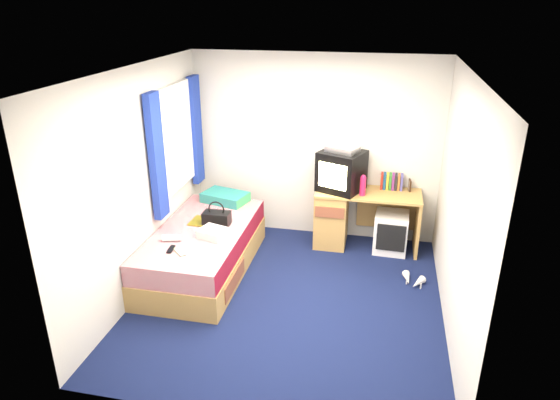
% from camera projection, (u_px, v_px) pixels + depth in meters
% --- Properties ---
extents(ground, '(3.40, 3.40, 0.00)m').
position_uv_depth(ground, '(288.00, 299.00, 5.36)').
color(ground, '#0C1438').
rests_on(ground, ground).
extents(room_shell, '(3.40, 3.40, 3.40)m').
position_uv_depth(room_shell, '(289.00, 171.00, 4.81)').
color(room_shell, white).
rests_on(room_shell, ground).
extents(bed, '(1.01, 2.00, 0.54)m').
position_uv_depth(bed, '(203.00, 250.00, 5.84)').
color(bed, tan).
rests_on(bed, ground).
extents(pillow, '(0.63, 0.49, 0.12)m').
position_uv_depth(pillow, '(225.00, 197.00, 6.47)').
color(pillow, '#1859A1').
rests_on(pillow, bed).
extents(desk, '(1.30, 0.55, 0.75)m').
position_uv_depth(desk, '(345.00, 215.00, 6.42)').
color(desk, tan).
rests_on(desk, ground).
extents(storage_cube, '(0.42, 0.42, 0.51)m').
position_uv_depth(storage_cube, '(391.00, 232.00, 6.30)').
color(storage_cube, white).
rests_on(storage_cube, ground).
extents(crt_tv, '(0.64, 0.62, 0.50)m').
position_uv_depth(crt_tv, '(341.00, 171.00, 6.21)').
color(crt_tv, black).
rests_on(crt_tv, desk).
extents(vcr, '(0.44, 0.39, 0.07)m').
position_uv_depth(vcr, '(343.00, 149.00, 6.10)').
color(vcr, silver).
rests_on(vcr, crt_tv).
extents(book_row, '(0.27, 0.13, 0.20)m').
position_uv_depth(book_row, '(392.00, 181.00, 6.29)').
color(book_row, maroon).
rests_on(book_row, desk).
extents(picture_frame, '(0.03, 0.12, 0.14)m').
position_uv_depth(picture_frame, '(410.00, 185.00, 6.25)').
color(picture_frame, '#311E10').
rests_on(picture_frame, desk).
extents(pink_water_bottle, '(0.09, 0.09, 0.23)m').
position_uv_depth(pink_water_bottle, '(363.00, 186.00, 6.09)').
color(pink_water_bottle, '#EF2159').
rests_on(pink_water_bottle, desk).
extents(aerosol_can, '(0.05, 0.05, 0.16)m').
position_uv_depth(aerosol_can, '(356.00, 183.00, 6.29)').
color(aerosol_can, white).
rests_on(aerosol_can, desk).
extents(handbag, '(0.31, 0.18, 0.29)m').
position_uv_depth(handbag, '(217.00, 218.00, 5.81)').
color(handbag, black).
rests_on(handbag, bed).
extents(towel, '(0.36, 0.32, 0.10)m').
position_uv_depth(towel, '(213.00, 233.00, 5.51)').
color(towel, silver).
rests_on(towel, bed).
extents(magazine, '(0.22, 0.29, 0.01)m').
position_uv_depth(magazine, '(200.00, 221.00, 5.91)').
color(magazine, gold).
rests_on(magazine, bed).
extents(water_bottle, '(0.21, 0.12, 0.07)m').
position_uv_depth(water_bottle, '(172.00, 238.00, 5.43)').
color(water_bottle, silver).
rests_on(water_bottle, bed).
extents(colour_swatch_fan, '(0.20, 0.20, 0.01)m').
position_uv_depth(colour_swatch_fan, '(179.00, 252.00, 5.21)').
color(colour_swatch_fan, gold).
rests_on(colour_swatch_fan, bed).
extents(remote_control, '(0.07, 0.16, 0.02)m').
position_uv_depth(remote_control, '(171.00, 249.00, 5.25)').
color(remote_control, black).
rests_on(remote_control, bed).
extents(window_assembly, '(0.11, 1.42, 1.40)m').
position_uv_depth(window_assembly, '(177.00, 141.00, 5.94)').
color(window_assembly, silver).
rests_on(window_assembly, room_shell).
extents(white_heels, '(0.27, 0.31, 0.09)m').
position_uv_depth(white_heels, '(412.00, 281.00, 5.63)').
color(white_heels, silver).
rests_on(white_heels, ground).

